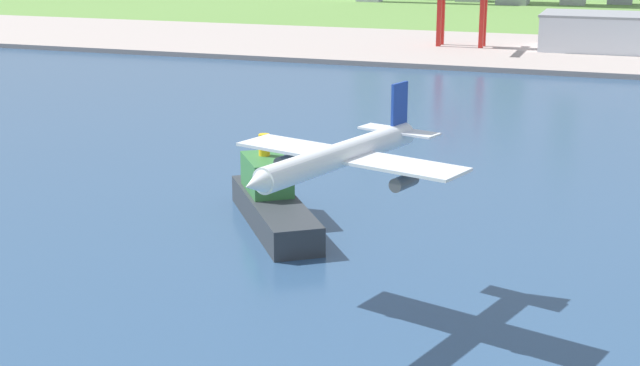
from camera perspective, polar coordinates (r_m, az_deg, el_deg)
The scene contains 6 objects.
ground_plane at distance 295.24m, azimuth 8.80°, elevation 3.42°, with size 2400.00×2400.00×0.00m, color #5E8A3F.
water_bay at distance 238.07m, azimuth 6.07°, elevation 0.58°, with size 840.00×360.00×0.15m, color #2D4C70.
industrial_pier at distance 480.65m, azimuth 13.13°, elevation 8.03°, with size 840.00×140.00×2.50m, color #A69992.
airplane_landing at distance 143.31m, azimuth 1.29°, elevation 1.71°, with size 40.72×43.56×13.09m.
container_barge at distance 195.52m, azimuth -3.02°, elevation -1.18°, with size 33.29×41.08×18.31m.
warehouse_main at distance 486.19m, azimuth 17.65°, elevation 9.04°, with size 65.92×41.59×18.36m.
Camera 1 is at (52.16, 16.02, 61.65)m, focal length 50.95 mm.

